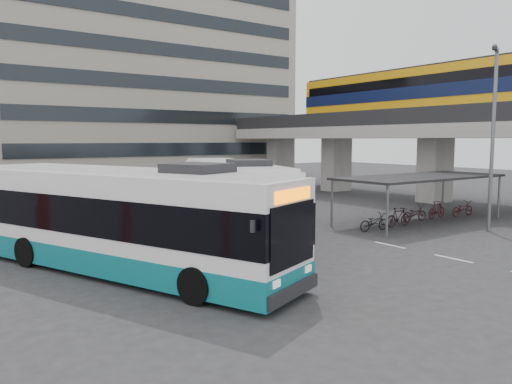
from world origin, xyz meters
TOP-DOWN VIEW (x-y plane):
  - ground at (0.00, 0.00)m, footprint 120.00×120.00m
  - viaduct at (17.00, 11.25)m, footprint 8.00×32.00m
  - bike_shelter at (8.50, 3.00)m, footprint 10.00×4.00m
  - office_block at (6.00, 36.00)m, footprint 30.00×15.00m
  - road_markings at (2.50, -3.00)m, footprint 0.15×7.60m
  - bus_main at (-1.46, 6.33)m, footprint 6.58×12.58m
  - bus_teal at (-8.33, 2.25)m, footprint 7.38×12.89m
  - pedestrian at (-7.18, 3.38)m, footprint 0.47×0.67m
  - lamp_post at (8.84, -0.76)m, footprint 1.45×0.78m

SIDE VIEW (x-z plane):
  - ground at x=0.00m, z-range 0.00..0.00m
  - road_markings at x=2.50m, z-range 0.00..0.01m
  - pedestrian at x=-7.18m, z-range 0.00..1.75m
  - bike_shelter at x=8.50m, z-range 0.25..2.79m
  - bus_main at x=-1.46m, z-range -0.13..3.53m
  - bus_teal at x=-8.33m, z-range -0.14..3.65m
  - lamp_post at x=8.84m, z-range 0.62..9.40m
  - viaduct at x=17.00m, z-range 1.39..11.07m
  - office_block at x=6.00m, z-range 0.00..25.00m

